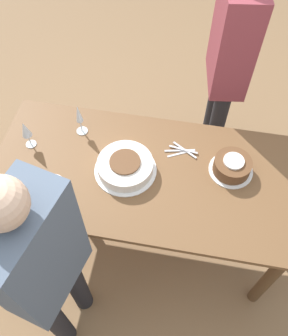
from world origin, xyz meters
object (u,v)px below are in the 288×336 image
person_cutting (230,55)px  cake_center_white (125,166)px  person_watching (42,265)px  wine_glass_near (79,116)px  wine_glass_far (25,130)px  cake_front_chocolate (232,166)px

person_cutting → cake_center_white: bearing=-39.6°
person_cutting → person_watching: person_cutting is taller
wine_glass_near → wine_glass_far: (0.27, 0.15, -0.01)m
cake_center_white → cake_front_chocolate: (-0.58, -0.11, 0.00)m
cake_center_white → person_cutting: 0.96m
person_cutting → person_watching: size_ratio=1.02×
wine_glass_near → person_watching: size_ratio=0.14×
person_cutting → person_watching: (0.71, 1.47, -0.02)m
wine_glass_far → person_watching: bearing=116.4°
cake_front_chocolate → wine_glass_far: size_ratio=1.28×
cake_center_white → cake_front_chocolate: size_ratio=1.42×
wine_glass_far → person_cutting: (-1.08, -0.72, 0.09)m
wine_glass_near → person_cutting: person_cutting is taller
cake_center_white → cake_front_chocolate: cake_front_chocolate is taller
cake_center_white → person_watching: (0.21, 0.67, 0.17)m
wine_glass_near → person_cutting: 0.99m
person_watching → wine_glass_near: bearing=20.0°
cake_center_white → person_cutting: (-0.50, -0.80, 0.19)m
cake_front_chocolate → person_watching: (0.79, 0.77, 0.16)m
cake_front_chocolate → wine_glass_near: bearing=-8.0°
cake_center_white → cake_front_chocolate: bearing=-169.7°
cake_center_white → person_cutting: size_ratio=0.21×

